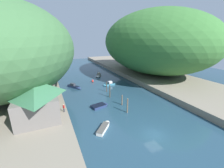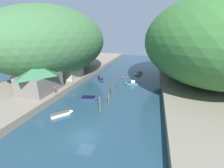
# 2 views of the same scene
# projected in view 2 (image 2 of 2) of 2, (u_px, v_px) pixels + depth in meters

# --- Properties ---
(water_surface) EXTENTS (130.00, 130.00, 0.00)m
(water_surface) POSITION_uv_depth(u_px,v_px,m) (123.00, 82.00, 51.53)
(water_surface) COLOR #234256
(water_surface) RESTS_ON ground
(left_bank) EXTENTS (22.00, 120.00, 1.55)m
(left_bank) POSITION_uv_depth(u_px,v_px,m) (62.00, 75.00, 57.32)
(left_bank) COLOR gray
(left_bank) RESTS_ON ground
(right_bank) EXTENTS (22.00, 120.00, 1.55)m
(right_bank) POSITION_uv_depth(u_px,v_px,m) (199.00, 86.00, 45.25)
(right_bank) COLOR gray
(right_bank) RESTS_ON ground
(hillside_left) EXTENTS (33.70, 47.17, 23.00)m
(hillside_left) POSITION_uv_depth(u_px,v_px,m) (53.00, 42.00, 52.15)
(hillside_left) COLOR #3D6B3D
(hillside_left) RESTS_ON left_bank
(hillside_right) EXTENTS (36.75, 51.45, 24.40)m
(hillside_right) POSITION_uv_depth(u_px,v_px,m) (210.00, 41.00, 42.69)
(hillside_right) COLOR #387033
(hillside_right) RESTS_ON right_bank
(waterfront_building) EXTENTS (7.65, 10.51, 7.04)m
(waterfront_building) POSITION_uv_depth(u_px,v_px,m) (39.00, 78.00, 37.83)
(waterfront_building) COLOR slate
(waterfront_building) RESTS_ON left_bank
(boathouse_shed) EXTENTS (5.83, 9.18, 4.97)m
(boathouse_shed) POSITION_uv_depth(u_px,v_px,m) (71.00, 70.00, 50.23)
(boathouse_shed) COLOR #B2A899
(boathouse_shed) RESTS_ON left_bank
(boat_small_dinghy) EXTENTS (4.46, 2.85, 0.61)m
(boat_small_dinghy) POSITION_uv_depth(u_px,v_px,m) (91.00, 98.00, 37.86)
(boat_small_dinghy) COLOR navy
(boat_small_dinghy) RESTS_ON water_surface
(boat_moored_right) EXTENTS (4.57, 2.20, 1.31)m
(boat_moored_right) POSITION_uv_depth(u_px,v_px,m) (131.00, 83.00, 48.80)
(boat_moored_right) COLOR teal
(boat_moored_right) RESTS_ON water_surface
(boat_far_right_bank) EXTENTS (4.00, 5.49, 1.41)m
(boat_far_right_bank) POSITION_uv_depth(u_px,v_px,m) (101.00, 79.00, 53.36)
(boat_far_right_bank) COLOR navy
(boat_far_right_bank) RESTS_ON water_surface
(boat_near_quay) EXTENTS (3.87, 4.17, 0.67)m
(boat_near_quay) POSITION_uv_depth(u_px,v_px,m) (63.00, 114.00, 30.57)
(boat_near_quay) COLOR silver
(boat_near_quay) RESTS_ON water_surface
(boat_cabin_cruiser) EXTENTS (3.56, 5.01, 1.43)m
(boat_cabin_cruiser) POSITION_uv_depth(u_px,v_px,m) (138.00, 73.00, 60.23)
(boat_cabin_cruiser) COLOR white
(boat_cabin_cruiser) RESTS_ON water_surface
(mooring_post_nearest) EXTENTS (0.26, 0.26, 3.39)m
(mooring_post_nearest) POSITION_uv_depth(u_px,v_px,m) (100.00, 104.00, 31.60)
(mooring_post_nearest) COLOR brown
(mooring_post_nearest) RESTS_ON water_surface
(mooring_post_second) EXTENTS (0.26, 0.26, 2.62)m
(mooring_post_second) POSITION_uv_depth(u_px,v_px,m) (109.00, 99.00, 35.10)
(mooring_post_second) COLOR brown
(mooring_post_second) RESTS_ON water_surface
(mooring_post_middle) EXTENTS (0.25, 0.25, 3.66)m
(mooring_post_middle) POSITION_uv_depth(u_px,v_px,m) (112.00, 88.00, 40.24)
(mooring_post_middle) COLOR #4C3D2D
(mooring_post_middle) RESTS_ON water_surface
(mooring_post_fourth) EXTENTS (0.22, 0.22, 3.17)m
(mooring_post_fourth) POSITION_uv_depth(u_px,v_px,m) (118.00, 84.00, 44.08)
(mooring_post_fourth) COLOR #4C3D2D
(mooring_post_fourth) RESTS_ON water_surface
(channel_buoy_near) EXTENTS (0.76, 0.76, 1.13)m
(channel_buoy_near) POSITION_uv_depth(u_px,v_px,m) (123.00, 77.00, 54.85)
(channel_buoy_near) COLOR red
(channel_buoy_near) RESTS_ON water_surface
(person_on_quay) EXTENTS (0.34, 0.43, 1.69)m
(person_on_quay) POSITION_uv_depth(u_px,v_px,m) (55.00, 90.00, 37.30)
(person_on_quay) COLOR #282D3D
(person_on_quay) RESTS_ON left_bank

